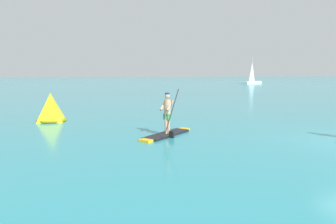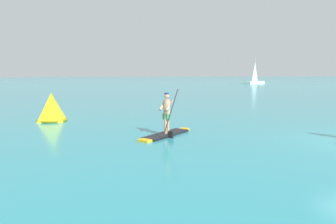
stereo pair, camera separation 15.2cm
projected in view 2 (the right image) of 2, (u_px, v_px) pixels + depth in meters
The scene contains 3 objects.
paddleboarder_near_left at pixel (166, 125), 12.01m from camera, with size 2.62×2.22×1.91m.
race_marker_buoy at pixel (52, 108), 15.61m from camera, with size 1.74×1.74×1.45m.
sailboat_right_horizon at pixel (255, 81), 72.36m from camera, with size 6.45×4.22×6.21m.
Camera 2 is at (-9.66, -7.86, 2.43)m, focal length 32.55 mm.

